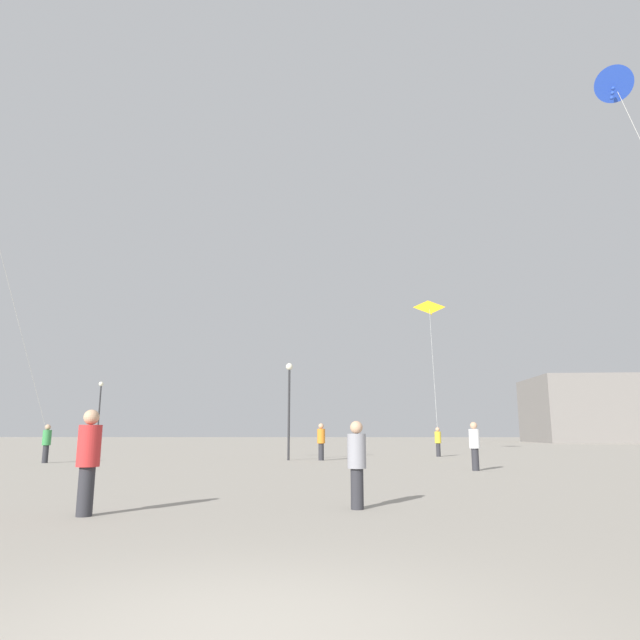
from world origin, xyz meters
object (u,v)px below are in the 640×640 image
Objects in this scene: person_in_red at (88,457)px; person_in_green at (47,442)px; lamppost_east at (100,404)px; kite_cobalt_diamond at (616,88)px; person_in_orange at (321,440)px; person_in_yellow at (438,440)px; building_left_hall at (589,410)px; kite_amber_delta at (429,308)px; lamppost_west at (289,394)px; person_in_grey at (357,460)px; person_in_white at (475,444)px.

person_in_red is 18.69m from person_in_green.
lamppost_east is (-14.33, 33.89, 2.53)m from person_in_red.
person_in_green is 0.33× the size of lamppost_east.
kite_cobalt_diamond reaches higher than lamppost_east.
person_in_green is at bearing -141.16° from person_in_orange.
person_in_yellow is 0.11× the size of building_left_hall.
kite_cobalt_diamond reaches higher than person_in_green.
person_in_orange is 17.65m from kite_amber_delta.
kite_cobalt_diamond is (11.89, 4.20, 9.60)m from person_in_red.
person_in_red is 19.42m from lamppost_west.
person_in_grey is 0.33× the size of lamppost_west.
building_left_hall reaches higher than person_in_white.
lamppost_west reaches higher than person_in_white.
kite_amber_delta is (7.77, 12.67, 9.53)m from person_in_orange.
person_in_red reaches higher than person_in_grey.
lamppost_east is (-25.51, 2.13, -7.02)m from kite_amber_delta.
person_in_orange is at bearing 6.62° from person_in_white.
person_in_grey is at bearing 118.12° from person_in_red.
kite_amber_delta is at bearing -119.18° from person_in_yellow.
person_in_orange is 8.03m from person_in_yellow.
building_left_hall is at bearing 53.82° from kite_amber_delta.
lamppost_west is (1.77, 19.20, 2.32)m from person_in_red.
building_left_hall is 3.21× the size of lamppost_west.
person_in_orange reaches higher than person_in_red.
person_in_grey is 18.56m from lamppost_west.
person_in_yellow is at bearing -122.06° from building_left_hall.
person_in_red reaches higher than person_in_green.
person_in_yellow is 0.17× the size of kite_amber_delta.
person_in_white is at bearing -44.97° from lamppost_west.
lamppost_west reaches higher than person_in_green.
lamppost_west is (-7.56, 7.55, 2.33)m from person_in_white.
person_in_orange is 23.25m from lamppost_east.
lamppost_west is (16.10, -14.69, -0.21)m from lamppost_east.
person_in_grey is 12.51m from kite_cobalt_diamond.
kite_amber_delta is at bearing -126.18° from building_left_hall.
person_in_yellow is (10.04, 23.63, -0.07)m from person_in_red.
lamppost_east reaches higher than person_in_orange.
building_left_hall is (38.62, 69.27, 3.38)m from person_in_red.
lamppost_east is at bearing -43.99° from person_in_yellow.
kite_amber_delta reaches higher than person_in_yellow.
person_in_green is 0.11× the size of building_left_hall.
person_in_white is 64.73m from building_left_hall.
person_in_yellow is (6.62, 4.55, -0.09)m from person_in_orange.
person_in_red is 36.88m from lamppost_east.
person_in_red is 35.00m from kite_amber_delta.
person_in_orange is at bearing -121.50° from kite_amber_delta.
person_in_yellow is 0.34× the size of lamppost_west.
person_in_white is 32.57m from lamppost_east.
lamppost_east is 21.80m from lamppost_west.
kite_cobalt_diamond is 19.51m from lamppost_west.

